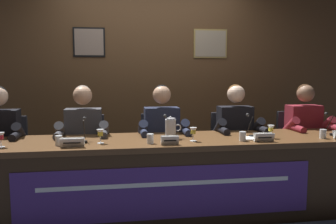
{
  "coord_description": "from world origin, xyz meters",
  "views": [
    {
      "loc": [
        -0.48,
        -3.17,
        1.34
      ],
      "look_at": [
        0.0,
        0.0,
        0.98
      ],
      "focal_mm": 37.41,
      "sensor_mm": 36.0,
      "label": 1
    }
  ],
  "objects": [
    {
      "name": "microphone_center",
      "position": [
        -0.01,
        0.02,
        0.8
      ],
      "size": [
        0.06,
        0.17,
        0.22
      ],
      "color": "black",
      "rests_on": "conference_table"
    },
    {
      "name": "panelist_center",
      "position": [
        0.0,
        0.36,
        0.7
      ],
      "size": [
        0.51,
        0.48,
        1.21
      ],
      "color": "black",
      "rests_on": "ground_plane"
    },
    {
      "name": "water_cup_right",
      "position": [
        0.65,
        -0.21,
        0.77
      ],
      "size": [
        0.06,
        0.06,
        0.08
      ],
      "color": "silver",
      "rests_on": "conference_table"
    },
    {
      "name": "water_cup_far_right",
      "position": [
        1.44,
        -0.2,
        0.77
      ],
      "size": [
        0.06,
        0.06,
        0.08
      ],
      "color": "silver",
      "rests_on": "conference_table"
    },
    {
      "name": "juice_glass_far_left",
      "position": [
        -1.42,
        -0.16,
        0.81
      ],
      "size": [
        0.06,
        0.06,
        0.12
      ],
      "color": "white",
      "rests_on": "conference_table"
    },
    {
      "name": "juice_glass_right",
      "position": [
        0.96,
        -0.12,
        0.81
      ],
      "size": [
        0.06,
        0.06,
        0.12
      ],
      "color": "white",
      "rests_on": "conference_table"
    },
    {
      "name": "nameplate_center",
      "position": [
        -0.03,
        -0.28,
        0.77
      ],
      "size": [
        0.15,
        0.06,
        0.08
      ],
      "color": "white",
      "rests_on": "conference_table"
    },
    {
      "name": "water_pitcher_central",
      "position": [
        0.03,
        0.01,
        0.82
      ],
      "size": [
        0.15,
        0.1,
        0.21
      ],
      "color": "silver",
      "rests_on": "conference_table"
    },
    {
      "name": "chair_far_right",
      "position": [
        1.61,
        0.56,
        0.43
      ],
      "size": [
        0.44,
        0.44,
        0.89
      ],
      "color": "black",
      "rests_on": "ground_plane"
    },
    {
      "name": "juice_glass_left",
      "position": [
        -0.61,
        -0.13,
        0.81
      ],
      "size": [
        0.06,
        0.06,
        0.12
      ],
      "color": "white",
      "rests_on": "conference_table"
    },
    {
      "name": "chair_center",
      "position": [
        0.0,
        0.56,
        0.43
      ],
      "size": [
        0.44,
        0.44,
        0.89
      ],
      "color": "black",
      "rests_on": "ground_plane"
    },
    {
      "name": "microphone_right",
      "position": [
        0.8,
        -0.01,
        0.8
      ],
      "size": [
        0.06,
        0.17,
        0.22
      ],
      "color": "black",
      "rests_on": "conference_table"
    },
    {
      "name": "microphone_far_right",
      "position": [
        1.62,
        -0.04,
        0.8
      ],
      "size": [
        0.06,
        0.17,
        0.22
      ],
      "color": "black",
      "rests_on": "conference_table"
    },
    {
      "name": "panelist_right",
      "position": [
        0.8,
        0.36,
        0.7
      ],
      "size": [
        0.51,
        0.48,
        1.21
      ],
      "color": "black",
      "rests_on": "ground_plane"
    },
    {
      "name": "conference_table",
      "position": [
        -0.0,
        -0.12,
        0.51
      ],
      "size": [
        4.32,
        0.75,
        0.73
      ],
      "color": "brown",
      "rests_on": "ground_plane"
    },
    {
      "name": "juice_glass_center",
      "position": [
        0.21,
        -0.15,
        0.81
      ],
      "size": [
        0.06,
        0.06,
        0.12
      ],
      "color": "white",
      "rests_on": "conference_table"
    },
    {
      "name": "water_cup_left",
      "position": [
        -0.96,
        -0.17,
        0.77
      ],
      "size": [
        0.06,
        0.06,
        0.08
      ],
      "color": "silver",
      "rests_on": "conference_table"
    },
    {
      "name": "panelist_left",
      "position": [
        -0.8,
        0.36,
        0.7
      ],
      "size": [
        0.51,
        0.48,
        1.21
      ],
      "color": "black",
      "rests_on": "ground_plane"
    },
    {
      "name": "nameplate_left",
      "position": [
        -0.84,
        -0.26,
        0.77
      ],
      "size": [
        0.2,
        0.06,
        0.08
      ],
      "color": "white",
      "rests_on": "conference_table"
    },
    {
      "name": "chair_far_left",
      "position": [
        -1.61,
        0.56,
        0.43
      ],
      "size": [
        0.44,
        0.44,
        0.89
      ],
      "color": "black",
      "rests_on": "ground_plane"
    },
    {
      "name": "water_cup_center",
      "position": [
        -0.19,
        -0.2,
        0.77
      ],
      "size": [
        0.06,
        0.06,
        0.08
      ],
      "color": "silver",
      "rests_on": "conference_table"
    },
    {
      "name": "chair_right",
      "position": [
        0.8,
        0.56,
        0.43
      ],
      "size": [
        0.44,
        0.44,
        0.89
      ],
      "color": "black",
      "rests_on": "ground_plane"
    },
    {
      "name": "chair_left",
      "position": [
        -0.8,
        0.56,
        0.43
      ],
      "size": [
        0.44,
        0.44,
        0.89
      ],
      "color": "black",
      "rests_on": "ground_plane"
    },
    {
      "name": "ground_plane",
      "position": [
        0.0,
        0.0,
        0.0
      ],
      "size": [
        12.0,
        12.0,
        0.0
      ],
      "primitive_type": "plane",
      "color": "#383D4C"
    },
    {
      "name": "wall_back_panelled",
      "position": [
        0.0,
        1.51,
        1.3
      ],
      "size": [
        5.52,
        0.14,
        2.6
      ],
      "color": "brown",
      "rests_on": "ground_plane"
    },
    {
      "name": "panelist_far_right",
      "position": [
        1.61,
        0.36,
        0.7
      ],
      "size": [
        0.51,
        0.48,
        1.21
      ],
      "color": "black",
      "rests_on": "ground_plane"
    },
    {
      "name": "document_stack_right",
      "position": [
        0.79,
        -0.14,
        0.73
      ],
      "size": [
        0.23,
        0.17,
        0.01
      ],
      "color": "white",
      "rests_on": "conference_table"
    },
    {
      "name": "microphone_left",
      "position": [
        -0.76,
        -0.05,
        0.8
      ],
      "size": [
        0.06,
        0.17,
        0.22
      ],
      "color": "black",
      "rests_on": "conference_table"
    },
    {
      "name": "nameplate_right",
      "position": [
        0.82,
        -0.27,
        0.77
      ],
      "size": [
        0.18,
        0.06,
        0.08
      ],
      "color": "white",
      "rests_on": "conference_table"
    }
  ]
}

